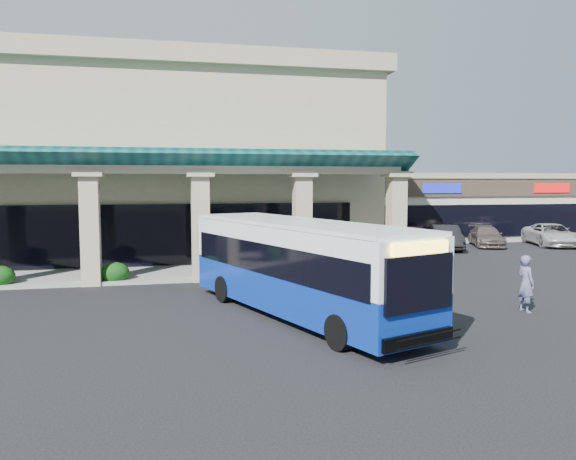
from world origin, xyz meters
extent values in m
plane|color=black|center=(0.00, 0.00, 0.00)|extent=(110.00, 110.00, 0.00)
imported|color=slate|center=(7.07, -2.93, 0.95)|extent=(0.50, 0.72, 1.89)
imported|color=maroon|center=(10.48, 13.26, 0.80)|extent=(2.31, 4.84, 1.60)
imported|color=black|center=(12.89, 13.24, 0.76)|extent=(2.96, 4.90, 1.52)
imported|color=#655A52|center=(16.38, 14.23, 0.65)|extent=(3.28, 4.85, 1.31)
imported|color=silver|center=(20.79, 13.55, 0.73)|extent=(3.85, 5.76, 1.47)
camera|label=1|loc=(-4.58, -19.03, 4.32)|focal=35.00mm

